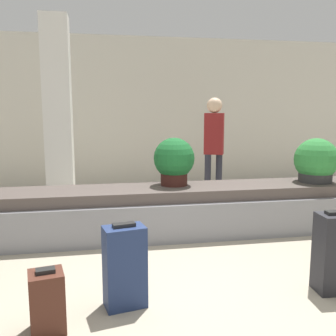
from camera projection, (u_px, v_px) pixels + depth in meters
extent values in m
plane|color=#9E937F|center=(204.00, 298.00, 3.26)|extent=(18.00, 18.00, 0.00)
cube|color=beige|center=(139.00, 112.00, 8.23)|extent=(18.00, 0.06, 3.20)
cube|color=gray|center=(168.00, 216.00, 4.95)|extent=(8.07, 0.88, 0.48)
cube|color=#4C423D|center=(168.00, 192.00, 4.90)|extent=(7.74, 0.72, 0.15)
cube|color=silver|center=(58.00, 112.00, 6.45)|extent=(0.46, 0.46, 3.20)
cube|color=#232328|center=(331.00, 253.00, 3.33)|extent=(0.27, 0.26, 0.71)
cube|color=black|center=(334.00, 213.00, 3.27)|extent=(0.15, 0.09, 0.03)
cube|color=navy|center=(125.00, 267.00, 3.08)|extent=(0.37, 0.28, 0.68)
cube|color=black|center=(124.00, 225.00, 3.02)|extent=(0.19, 0.11, 0.03)
cube|color=#472319|center=(47.00, 302.00, 2.74)|extent=(0.29, 0.28, 0.46)
cube|color=black|center=(45.00, 271.00, 2.70)|extent=(0.15, 0.11, 0.03)
cylinder|color=#2D2D2D|center=(315.00, 176.00, 5.24)|extent=(0.45, 0.45, 0.15)
sphere|color=#2D7F38|center=(316.00, 160.00, 5.20)|extent=(0.60, 0.60, 0.60)
cylinder|color=#381914|center=(174.00, 177.00, 5.00)|extent=(0.36, 0.36, 0.21)
sphere|color=#195B28|center=(174.00, 158.00, 4.96)|extent=(0.55, 0.55, 0.55)
cylinder|color=#282833|center=(208.00, 180.00, 6.44)|extent=(0.11, 0.11, 0.88)
cylinder|color=#282833|center=(219.00, 179.00, 6.48)|extent=(0.11, 0.11, 0.88)
cube|color=maroon|center=(214.00, 134.00, 6.34)|extent=(0.37, 0.30, 0.70)
sphere|color=beige|center=(215.00, 105.00, 6.27)|extent=(0.26, 0.26, 0.26)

